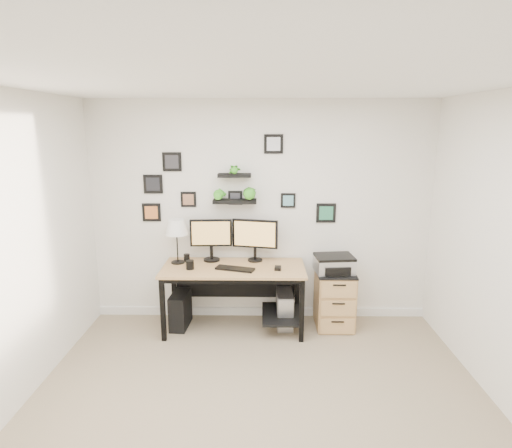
{
  "coord_description": "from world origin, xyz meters",
  "views": [
    {
      "loc": [
        0.01,
        -2.94,
        2.3
      ],
      "look_at": [
        -0.05,
        1.83,
        1.2
      ],
      "focal_mm": 30.0,
      "sensor_mm": 36.0,
      "label": 1
    }
  ],
  "objects_px": {
    "pc_tower_grey": "(285,309)",
    "file_cabinet": "(334,299)",
    "pc_tower_black": "(180,310)",
    "printer": "(334,264)",
    "monitor_left": "(211,237)",
    "mug": "(190,265)",
    "desk": "(237,276)",
    "table_lamp": "(176,228)",
    "monitor_right": "(255,237)"
  },
  "relations": [
    {
      "from": "pc_tower_grey",
      "to": "file_cabinet",
      "type": "distance_m",
      "value": 0.59
    },
    {
      "from": "pc_tower_black",
      "to": "printer",
      "type": "distance_m",
      "value": 1.86
    },
    {
      "from": "monitor_left",
      "to": "pc_tower_black",
      "type": "distance_m",
      "value": 0.93
    },
    {
      "from": "mug",
      "to": "pc_tower_black",
      "type": "height_order",
      "value": "mug"
    },
    {
      "from": "desk",
      "to": "pc_tower_black",
      "type": "bearing_deg",
      "value": 179.07
    },
    {
      "from": "desk",
      "to": "pc_tower_black",
      "type": "distance_m",
      "value": 0.79
    },
    {
      "from": "table_lamp",
      "to": "pc_tower_black",
      "type": "relative_size",
      "value": 1.26
    },
    {
      "from": "table_lamp",
      "to": "printer",
      "type": "relative_size",
      "value": 1.13
    },
    {
      "from": "monitor_right",
      "to": "pc_tower_grey",
      "type": "distance_m",
      "value": 0.92
    },
    {
      "from": "pc_tower_black",
      "to": "printer",
      "type": "relative_size",
      "value": 0.9
    },
    {
      "from": "table_lamp",
      "to": "mug",
      "type": "distance_m",
      "value": 0.46
    },
    {
      "from": "mug",
      "to": "pc_tower_grey",
      "type": "xyz_separation_m",
      "value": [
        1.06,
        0.17,
        -0.59
      ]
    },
    {
      "from": "file_cabinet",
      "to": "mug",
      "type": "bearing_deg",
      "value": -173.77
    },
    {
      "from": "monitor_left",
      "to": "printer",
      "type": "height_order",
      "value": "monitor_left"
    },
    {
      "from": "pc_tower_grey",
      "to": "file_cabinet",
      "type": "xyz_separation_m",
      "value": [
        0.58,
        0.01,
        0.13
      ]
    },
    {
      "from": "mug",
      "to": "printer",
      "type": "xyz_separation_m",
      "value": [
        1.62,
        0.16,
        -0.03
      ]
    },
    {
      "from": "mug",
      "to": "pc_tower_black",
      "type": "xyz_separation_m",
      "value": [
        -0.15,
        0.13,
        -0.6
      ]
    },
    {
      "from": "monitor_left",
      "to": "table_lamp",
      "type": "bearing_deg",
      "value": -167.39
    },
    {
      "from": "file_cabinet",
      "to": "desk",
      "type": "bearing_deg",
      "value": -177.05
    },
    {
      "from": "desk",
      "to": "pc_tower_grey",
      "type": "distance_m",
      "value": 0.69
    },
    {
      "from": "monitor_left",
      "to": "monitor_right",
      "type": "distance_m",
      "value": 0.51
    },
    {
      "from": "monitor_right",
      "to": "pc_tower_black",
      "type": "distance_m",
      "value": 1.22
    },
    {
      "from": "desk",
      "to": "file_cabinet",
      "type": "distance_m",
      "value": 1.17
    },
    {
      "from": "pc_tower_black",
      "to": "mug",
      "type": "bearing_deg",
      "value": -36.5
    },
    {
      "from": "file_cabinet",
      "to": "table_lamp",
      "type": "bearing_deg",
      "value": 178.7
    },
    {
      "from": "monitor_left",
      "to": "file_cabinet",
      "type": "distance_m",
      "value": 1.61
    },
    {
      "from": "monitor_left",
      "to": "pc_tower_grey",
      "type": "bearing_deg",
      "value": -9.23
    },
    {
      "from": "desk",
      "to": "file_cabinet",
      "type": "xyz_separation_m",
      "value": [
        1.13,
        0.06,
        -0.29
      ]
    },
    {
      "from": "pc_tower_black",
      "to": "printer",
      "type": "xyz_separation_m",
      "value": [
        1.77,
        0.02,
        0.56
      ]
    },
    {
      "from": "monitor_left",
      "to": "pc_tower_grey",
      "type": "relative_size",
      "value": 1.18
    },
    {
      "from": "monitor_left",
      "to": "mug",
      "type": "relative_size",
      "value": 4.97
    },
    {
      "from": "table_lamp",
      "to": "desk",
      "type": "bearing_deg",
      "value": -8.21
    },
    {
      "from": "monitor_left",
      "to": "mug",
      "type": "height_order",
      "value": "monitor_left"
    },
    {
      "from": "desk",
      "to": "table_lamp",
      "type": "height_order",
      "value": "table_lamp"
    },
    {
      "from": "monitor_right",
      "to": "table_lamp",
      "type": "bearing_deg",
      "value": -174.54
    },
    {
      "from": "pc_tower_grey",
      "to": "printer",
      "type": "height_order",
      "value": "printer"
    },
    {
      "from": "desk",
      "to": "table_lamp",
      "type": "distance_m",
      "value": 0.88
    },
    {
      "from": "monitor_right",
      "to": "file_cabinet",
      "type": "height_order",
      "value": "monitor_right"
    },
    {
      "from": "mug",
      "to": "pc_tower_black",
      "type": "relative_size",
      "value": 0.24
    },
    {
      "from": "table_lamp",
      "to": "printer",
      "type": "distance_m",
      "value": 1.84
    },
    {
      "from": "monitor_left",
      "to": "table_lamp",
      "type": "xyz_separation_m",
      "value": [
        -0.38,
        -0.09,
        0.12
      ]
    },
    {
      "from": "monitor_left",
      "to": "pc_tower_black",
      "type": "xyz_separation_m",
      "value": [
        -0.36,
        -0.17,
        -0.84
      ]
    },
    {
      "from": "pc_tower_black",
      "to": "pc_tower_grey",
      "type": "distance_m",
      "value": 1.22
    },
    {
      "from": "monitor_right",
      "to": "table_lamp",
      "type": "distance_m",
      "value": 0.9
    },
    {
      "from": "monitor_right",
      "to": "file_cabinet",
      "type": "distance_m",
      "value": 1.17
    },
    {
      "from": "mug",
      "to": "file_cabinet",
      "type": "height_order",
      "value": "mug"
    },
    {
      "from": "mug",
      "to": "pc_tower_black",
      "type": "distance_m",
      "value": 0.63
    },
    {
      "from": "monitor_left",
      "to": "file_cabinet",
      "type": "relative_size",
      "value": 0.74
    },
    {
      "from": "desk",
      "to": "monitor_right",
      "type": "xyz_separation_m",
      "value": [
        0.2,
        0.18,
        0.42
      ]
    },
    {
      "from": "mug",
      "to": "monitor_right",
      "type": "bearing_deg",
      "value": 23.17
    }
  ]
}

